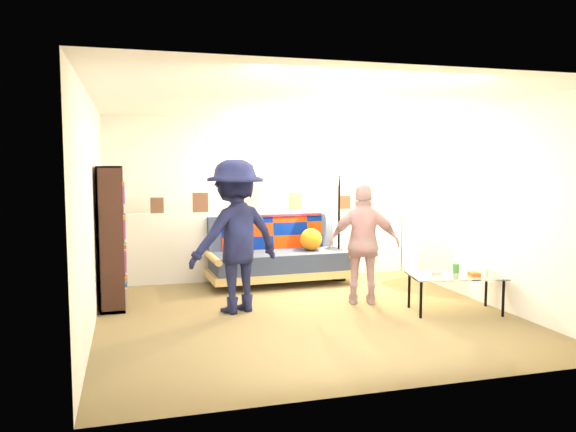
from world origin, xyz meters
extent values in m
plane|color=brown|center=(0.00, 0.00, 0.00)|extent=(5.00, 5.00, 0.00)
cube|color=silver|center=(0.00, 2.50, 1.20)|extent=(4.50, 0.10, 2.40)
cube|color=silver|center=(-2.25, 0.00, 1.20)|extent=(0.10, 5.00, 2.40)
cube|color=silver|center=(2.25, 0.00, 1.20)|extent=(0.10, 5.00, 2.40)
cube|color=white|center=(0.00, 0.00, 2.40)|extent=(4.50, 5.00, 0.10)
cube|color=silver|center=(0.00, 1.80, 0.50)|extent=(4.45, 0.15, 1.00)
cube|color=brown|center=(-1.50, 1.78, 1.11)|extent=(0.18, 0.02, 0.22)
cube|color=brown|center=(-0.90, 1.78, 1.14)|extent=(0.22, 0.02, 0.28)
cube|color=white|center=(-0.20, 1.78, 1.23)|extent=(0.45, 0.02, 0.45)
cube|color=brown|center=(0.50, 1.78, 1.13)|extent=(0.20, 0.02, 0.26)
cube|color=brown|center=(1.30, 1.78, 1.10)|extent=(0.16, 0.02, 0.20)
cube|color=tan|center=(0.13, 1.36, 0.16)|extent=(2.01, 0.96, 0.10)
cube|color=#2D3952|center=(0.14, 1.31, 0.33)|extent=(1.90, 0.80, 0.25)
cube|color=#2D3952|center=(0.12, 1.70, 0.65)|extent=(1.88, 0.32, 0.59)
cylinder|color=tan|center=(-0.80, 1.33, 0.42)|extent=(0.13, 0.89, 0.09)
cylinder|color=tan|center=(1.07, 1.40, 0.42)|extent=(0.13, 0.89, 0.09)
cube|color=navy|center=(0.12, 1.62, 0.65)|extent=(1.51, 0.17, 0.54)
cube|color=navy|center=(0.12, 1.75, 0.94)|extent=(1.52, 0.32, 0.03)
sphere|color=orange|center=(0.61, 1.33, 0.61)|extent=(0.31, 0.31, 0.31)
cube|color=black|center=(-2.21, 0.71, 0.83)|extent=(0.02, 0.83, 1.66)
cube|color=black|center=(-2.08, 0.30, 0.83)|extent=(0.28, 0.02, 1.66)
cube|color=black|center=(-2.08, 1.12, 0.83)|extent=(0.28, 0.02, 1.66)
cube|color=black|center=(-2.08, 0.71, 1.65)|extent=(0.28, 0.83, 0.02)
cube|color=black|center=(-2.08, 0.71, 0.02)|extent=(0.28, 0.83, 0.04)
cube|color=black|center=(-2.08, 0.71, 0.44)|extent=(0.28, 0.79, 0.02)
cube|color=black|center=(-2.08, 0.71, 0.83)|extent=(0.28, 0.79, 0.02)
cube|color=black|center=(-2.08, 0.71, 1.22)|extent=(0.28, 0.79, 0.02)
cube|color=#B32330|center=(-2.06, 0.71, 0.18)|extent=(0.20, 0.78, 0.28)
cube|color=#234499|center=(-2.06, 0.71, 0.59)|extent=(0.20, 0.78, 0.26)
cube|color=gold|center=(-2.06, 0.71, 0.98)|extent=(0.20, 0.78, 0.28)
cube|color=#2F824C|center=(-2.06, 0.71, 1.37)|extent=(0.20, 0.78, 0.26)
cylinder|color=black|center=(1.18, -0.79, 0.21)|extent=(0.04, 0.04, 0.41)
cylinder|color=black|center=(2.09, -0.98, 0.21)|extent=(0.04, 0.04, 0.41)
cylinder|color=black|center=(1.27, -0.34, 0.21)|extent=(0.04, 0.04, 0.41)
cylinder|color=black|center=(2.18, -0.54, 0.21)|extent=(0.04, 0.04, 0.41)
cube|color=silver|center=(1.68, -0.66, 0.42)|extent=(1.13, 0.77, 0.02)
cube|color=silver|center=(1.49, -0.57, 0.45)|extent=(0.13, 0.08, 0.03)
cube|color=orange|center=(1.84, -0.78, 0.45)|extent=(0.13, 0.16, 0.04)
cylinder|color=green|center=(1.75, -0.55, 0.49)|extent=(0.09, 0.09, 0.10)
cylinder|color=black|center=(1.04, 1.36, 0.01)|extent=(0.28, 0.28, 0.03)
cylinder|color=black|center=(1.04, 1.36, 0.77)|extent=(0.04, 0.04, 1.53)
sphere|color=#FFC672|center=(0.95, 1.44, 1.40)|extent=(0.13, 0.13, 0.13)
sphere|color=#FFC672|center=(1.15, 1.29, 1.46)|extent=(0.13, 0.13, 0.13)
sphere|color=#FFC672|center=(1.09, 1.45, 1.53)|extent=(0.13, 0.13, 0.13)
imported|color=black|center=(-0.72, 0.06, 0.87)|extent=(1.28, 1.01, 1.74)
imported|color=pink|center=(0.83, -0.01, 0.73)|extent=(0.92, 0.64, 1.45)
camera|label=1|loc=(-1.87, -6.18, 1.70)|focal=35.00mm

